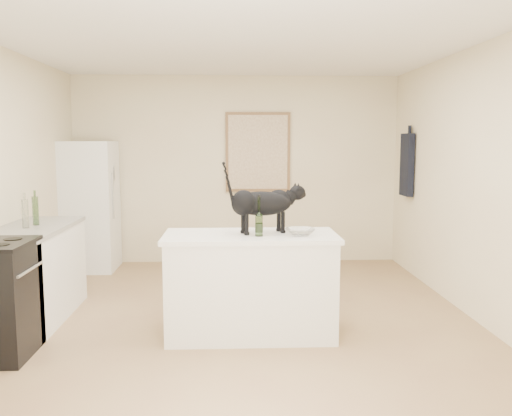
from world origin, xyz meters
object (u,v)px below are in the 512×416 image
(glass_bowl, at_px, (300,232))
(fridge, at_px, (89,206))
(black_cat, at_px, (262,207))
(wine_bottle, at_px, (259,218))

(glass_bowl, bearing_deg, fridge, 133.03)
(fridge, bearing_deg, black_cat, -49.48)
(fridge, relative_size, wine_bottle, 5.56)
(fridge, height_order, black_cat, fridge)
(wine_bottle, height_order, glass_bowl, wine_bottle)
(black_cat, bearing_deg, glass_bowl, -38.75)
(black_cat, distance_m, glass_bowl, 0.40)
(wine_bottle, bearing_deg, fridge, 128.53)
(fridge, relative_size, black_cat, 2.55)
(wine_bottle, bearing_deg, glass_bowl, 2.46)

